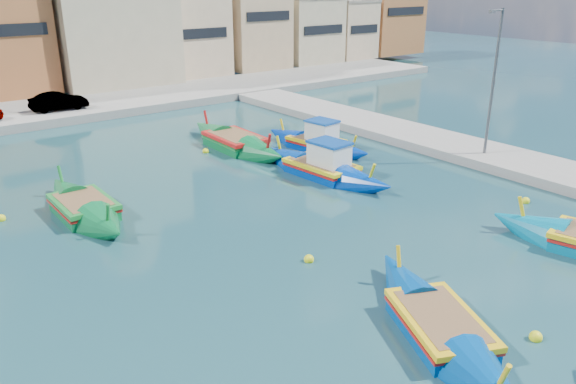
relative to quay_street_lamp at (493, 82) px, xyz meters
name	(u,v)px	position (x,y,z in m)	size (l,w,h in m)	color
ground	(307,327)	(-17.44, -6.00, -4.34)	(160.00, 160.00, 0.00)	#163F42
north_quay	(17,116)	(-17.44, 26.00, -4.04)	(80.00, 8.00, 0.60)	gray
north_townhouses	(70,34)	(-10.77, 33.36, 0.66)	(83.20, 7.87, 10.19)	beige
quay_street_lamp	(493,82)	(0.00, 0.00, 0.00)	(1.18, 0.16, 8.00)	#595B60
luzzu_turquoise_cabin	(322,169)	(-8.39, 3.69, -3.98)	(2.70, 9.20, 2.91)	#0039AC
luzzu_blue_cabin	(316,144)	(-5.55, 7.43, -4.00)	(2.97, 7.94, 2.75)	#0031A9
luzzu_cyan_mid	(235,143)	(-9.16, 10.54, -4.04)	(2.44, 9.66, 2.84)	#0A6F37
luzzu_green	(84,209)	(-19.64, 6.00, -4.07)	(2.13, 7.93, 2.50)	#0A6F36
luzzu_blue_south	(440,328)	(-14.81, -8.62, -4.09)	(5.20, 8.27, 2.38)	#004AA0
mooring_buoys	(270,238)	(-14.88, -0.75, -4.26)	(21.09, 21.53, 0.36)	#FEFF1A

